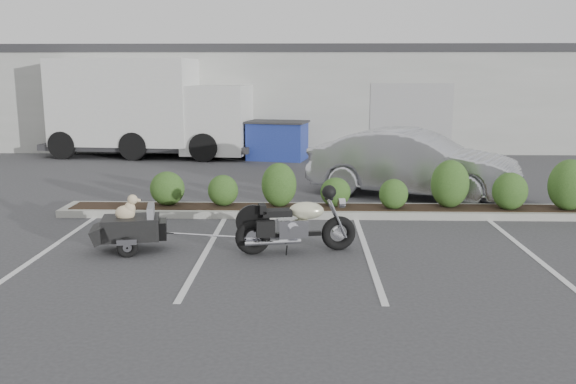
{
  "coord_description": "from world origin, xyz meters",
  "views": [
    {
      "loc": [
        0.16,
        -10.42,
        2.93
      ],
      "look_at": [
        -0.17,
        0.8,
        0.75
      ],
      "focal_mm": 38.0,
      "sensor_mm": 36.0,
      "label": 1
    }
  ],
  "objects_px": {
    "pet_trailer": "(130,227)",
    "sedan": "(413,163)",
    "motorcycle": "(296,225)",
    "delivery_truck": "(149,110)",
    "dumpster": "(277,140)"
  },
  "relations": [
    {
      "from": "sedan",
      "to": "delivery_truck",
      "type": "xyz_separation_m",
      "value": [
        -8.19,
        7.21,
        0.84
      ]
    },
    {
      "from": "sedan",
      "to": "delivery_truck",
      "type": "bearing_deg",
      "value": 72.88
    },
    {
      "from": "sedan",
      "to": "delivery_truck",
      "type": "distance_m",
      "value": 10.95
    },
    {
      "from": "dumpster",
      "to": "delivery_truck",
      "type": "xyz_separation_m",
      "value": [
        -4.63,
        0.81,
        0.98
      ]
    },
    {
      "from": "delivery_truck",
      "to": "pet_trailer",
      "type": "bearing_deg",
      "value": -71.51
    },
    {
      "from": "motorcycle",
      "to": "sedan",
      "type": "bearing_deg",
      "value": 48.67
    },
    {
      "from": "pet_trailer",
      "to": "delivery_truck",
      "type": "distance_m",
      "value": 12.36
    },
    {
      "from": "delivery_truck",
      "to": "dumpster",
      "type": "bearing_deg",
      "value": -3.97
    },
    {
      "from": "motorcycle",
      "to": "pet_trailer",
      "type": "relative_size",
      "value": 1.23
    },
    {
      "from": "motorcycle",
      "to": "sedan",
      "type": "xyz_separation_m",
      "value": [
        2.73,
        4.8,
        0.34
      ]
    },
    {
      "from": "pet_trailer",
      "to": "sedan",
      "type": "relative_size",
      "value": 0.34
    },
    {
      "from": "pet_trailer",
      "to": "sedan",
      "type": "xyz_separation_m",
      "value": [
        5.52,
        4.78,
        0.4
      ]
    },
    {
      "from": "motorcycle",
      "to": "pet_trailer",
      "type": "distance_m",
      "value": 2.78
    },
    {
      "from": "sedan",
      "to": "dumpster",
      "type": "distance_m",
      "value": 7.33
    },
    {
      "from": "sedan",
      "to": "delivery_truck",
      "type": "height_order",
      "value": "delivery_truck"
    }
  ]
}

